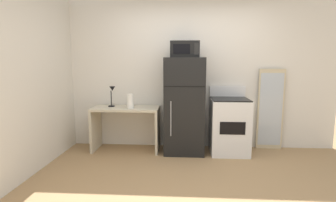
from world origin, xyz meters
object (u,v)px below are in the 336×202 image
Objects in this scene: refrigerator at (184,106)px; leaning_mirror at (270,109)px; paper_towel_roll at (130,101)px; oven_range at (229,125)px; microwave at (185,50)px; desk_lamp at (112,93)px; desk at (126,120)px.

refrigerator reaches higher than leaning_mirror.
paper_towel_roll is 0.22× the size of oven_range.
leaning_mirror is at bearing 7.60° from paper_towel_roll.
oven_range is (0.75, 0.02, -1.24)m from microwave.
leaning_mirror is (1.49, 0.25, -0.09)m from refrigerator.
microwave reaches higher than leaning_mirror.
refrigerator is at bearing 179.70° from oven_range.
leaning_mirror is (2.39, 0.32, -0.17)m from paper_towel_roll.
microwave is (1.24, -0.09, 0.72)m from desk_lamp.
refrigerator is at bearing -1.61° from desk.
leaning_mirror is (0.74, 0.26, 0.23)m from oven_range.
oven_range is at bearing -1.05° from desk.
refrigerator is 1.13× the size of leaning_mirror.
desk is at bearing -8.51° from desk_lamp.
microwave is at bearing -178.68° from oven_range.
desk_lamp is at bearing -176.08° from leaning_mirror.
paper_towel_roll is 0.52× the size of microwave.
oven_range is (1.99, -0.07, -0.52)m from desk_lamp.
desk is at bearing 177.18° from microwave.
desk_lamp reaches higher than paper_towel_roll.
desk_lamp is 0.77× the size of microwave.
refrigerator is 0.82m from oven_range.
oven_range is (1.64, 0.06, -0.40)m from paper_towel_roll.
paper_towel_roll is 0.90m from refrigerator.
oven_range is 0.82m from leaning_mirror.
paper_towel_roll is (0.34, -0.13, -0.12)m from desk_lamp.
refrigerator is at bearing 90.33° from microwave.
paper_towel_roll is (0.10, -0.09, 0.35)m from desk.
oven_range is (1.74, -0.03, -0.05)m from desk.
paper_towel_roll is 0.17× the size of leaning_mirror.
microwave is at bearing -169.65° from leaning_mirror.
oven_range is 0.79× the size of leaning_mirror.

